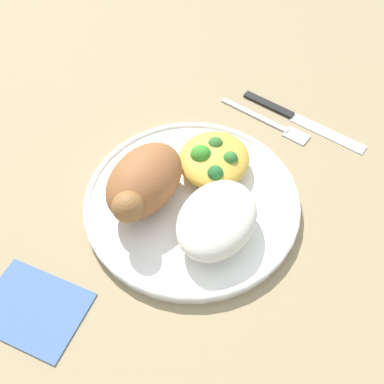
{
  "coord_description": "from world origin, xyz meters",
  "views": [
    {
      "loc": [
        0.27,
        0.15,
        0.44
      ],
      "look_at": [
        0.0,
        0.0,
        0.03
      ],
      "focal_mm": 40.93,
      "sensor_mm": 36.0,
      "label": 1
    }
  ],
  "objects_px": {
    "mac_cheese_with_broccoli": "(214,159)",
    "napkin": "(33,308)",
    "rice_pile": "(217,219)",
    "roasted_chicken": "(143,182)",
    "plate": "(192,201)",
    "knife": "(292,115)",
    "fork": "(269,121)"
  },
  "relations": [
    {
      "from": "plate",
      "to": "roasted_chicken",
      "type": "distance_m",
      "value": 0.07
    },
    {
      "from": "fork",
      "to": "knife",
      "type": "relative_size",
      "value": 0.75
    },
    {
      "from": "rice_pile",
      "to": "fork",
      "type": "distance_m",
      "value": 0.21
    },
    {
      "from": "rice_pile",
      "to": "fork",
      "type": "xyz_separation_m",
      "value": [
        -0.21,
        -0.02,
        -0.04
      ]
    },
    {
      "from": "plate",
      "to": "fork",
      "type": "distance_m",
      "value": 0.18
    },
    {
      "from": "roasted_chicken",
      "to": "knife",
      "type": "bearing_deg",
      "value": 158.09
    },
    {
      "from": "rice_pile",
      "to": "napkin",
      "type": "distance_m",
      "value": 0.21
    },
    {
      "from": "knife",
      "to": "fork",
      "type": "bearing_deg",
      "value": -40.92
    },
    {
      "from": "roasted_chicken",
      "to": "mac_cheese_with_broccoli",
      "type": "relative_size",
      "value": 1.29
    },
    {
      "from": "roasted_chicken",
      "to": "rice_pile",
      "type": "distance_m",
      "value": 0.09
    },
    {
      "from": "rice_pile",
      "to": "fork",
      "type": "relative_size",
      "value": 0.76
    },
    {
      "from": "napkin",
      "to": "knife",
      "type": "bearing_deg",
      "value": 162.68
    },
    {
      "from": "plate",
      "to": "napkin",
      "type": "height_order",
      "value": "plate"
    },
    {
      "from": "plate",
      "to": "rice_pile",
      "type": "xyz_separation_m",
      "value": [
        0.03,
        0.05,
        0.03
      ]
    },
    {
      "from": "napkin",
      "to": "rice_pile",
      "type": "bearing_deg",
      "value": 143.68
    },
    {
      "from": "fork",
      "to": "knife",
      "type": "height_order",
      "value": "knife"
    },
    {
      "from": "fork",
      "to": "plate",
      "type": "bearing_deg",
      "value": -7.51
    },
    {
      "from": "roasted_chicken",
      "to": "mac_cheese_with_broccoli",
      "type": "height_order",
      "value": "roasted_chicken"
    },
    {
      "from": "plate",
      "to": "knife",
      "type": "height_order",
      "value": "plate"
    },
    {
      "from": "mac_cheese_with_broccoli",
      "to": "fork",
      "type": "height_order",
      "value": "mac_cheese_with_broccoli"
    },
    {
      "from": "knife",
      "to": "napkin",
      "type": "distance_m",
      "value": 0.42
    },
    {
      "from": "fork",
      "to": "napkin",
      "type": "xyz_separation_m",
      "value": [
        0.38,
        -0.1,
        -0.0
      ]
    },
    {
      "from": "knife",
      "to": "napkin",
      "type": "relative_size",
      "value": 1.78
    },
    {
      "from": "mac_cheese_with_broccoli",
      "to": "napkin",
      "type": "distance_m",
      "value": 0.26
    },
    {
      "from": "knife",
      "to": "roasted_chicken",
      "type": "bearing_deg",
      "value": -21.91
    },
    {
      "from": "plate",
      "to": "knife",
      "type": "relative_size",
      "value": 1.36
    },
    {
      "from": "roasted_chicken",
      "to": "fork",
      "type": "height_order",
      "value": "roasted_chicken"
    },
    {
      "from": "roasted_chicken",
      "to": "plate",
      "type": "bearing_deg",
      "value": 121.8
    },
    {
      "from": "plate",
      "to": "rice_pile",
      "type": "relative_size",
      "value": 2.38
    },
    {
      "from": "rice_pile",
      "to": "roasted_chicken",
      "type": "bearing_deg",
      "value": -88.87
    },
    {
      "from": "roasted_chicken",
      "to": "knife",
      "type": "height_order",
      "value": "roasted_chicken"
    },
    {
      "from": "plate",
      "to": "napkin",
      "type": "xyz_separation_m",
      "value": [
        0.2,
        -0.08,
        -0.01
      ]
    }
  ]
}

